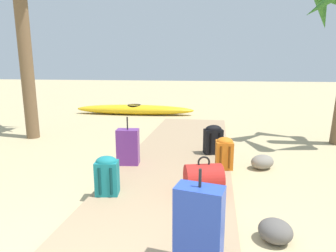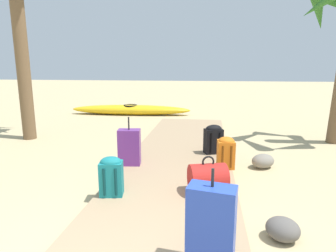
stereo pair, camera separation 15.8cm
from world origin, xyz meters
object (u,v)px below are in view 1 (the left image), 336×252
object	(u,v)px
backpack_orange	(224,152)
suitcase_blue	(199,228)
duffel_bag_red	(203,178)
suitcase_purple	(128,147)
kayak	(134,110)
backpack_black	(213,139)
backpack_teal	(107,174)

from	to	relation	value
backpack_orange	suitcase_blue	bearing A→B (deg)	-96.06
duffel_bag_red	suitcase_purple	bearing A→B (deg)	144.58
backpack_orange	kayak	xyz separation A→B (m)	(-3.02, 5.33, -0.17)
backpack_black	suitcase_blue	bearing A→B (deg)	-91.25
backpack_black	backpack_orange	xyz separation A→B (m)	(0.19, -0.77, -0.02)
backpack_teal	suitcase_blue	size ratio (longest dim) A/B	0.60
backpack_black	duffel_bag_red	world-z (taller)	backpack_black
backpack_teal	suitcase_blue	xyz separation A→B (m)	(1.23, -1.18, 0.08)
suitcase_purple	suitcase_blue	world-z (taller)	suitcase_blue
suitcase_purple	backpack_teal	bearing A→B (deg)	-85.86
backpack_orange	suitcase_purple	size ratio (longest dim) A/B	0.63
duffel_bag_red	backpack_orange	bearing A→B (deg)	73.94
backpack_orange	suitcase_purple	distance (m)	1.57
duffel_bag_red	backpack_orange	world-z (taller)	backpack_orange
backpack_teal	backpack_orange	distance (m)	1.93
backpack_black	kayak	size ratio (longest dim) A/B	0.13
backpack_teal	suitcase_purple	bearing A→B (deg)	94.14
backpack_black	kayak	xyz separation A→B (m)	(-2.83, 4.56, -0.19)
backpack_teal	suitcase_blue	distance (m)	1.71
backpack_orange	suitcase_blue	distance (m)	2.43
suitcase_blue	backpack_orange	bearing A→B (deg)	83.94
suitcase_blue	backpack_teal	bearing A→B (deg)	136.19
suitcase_purple	backpack_black	bearing A→B (deg)	31.11
backpack_black	suitcase_blue	size ratio (longest dim) A/B	0.65
duffel_bag_red	backpack_teal	xyz separation A→B (m)	(-1.21, -0.25, 0.07)
suitcase_purple	kayak	size ratio (longest dim) A/B	0.19
backpack_black	duffel_bag_red	size ratio (longest dim) A/B	0.98
backpack_black	backpack_teal	bearing A→B (deg)	-123.04
suitcase_blue	suitcase_purple	bearing A→B (deg)	119.29
duffel_bag_red	suitcase_blue	distance (m)	1.44
backpack_orange	suitcase_purple	world-z (taller)	suitcase_purple
backpack_orange	duffel_bag_red	bearing A→B (deg)	-106.06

